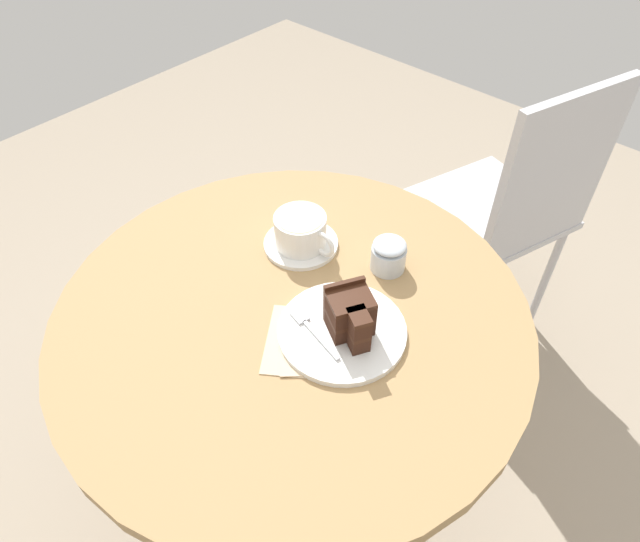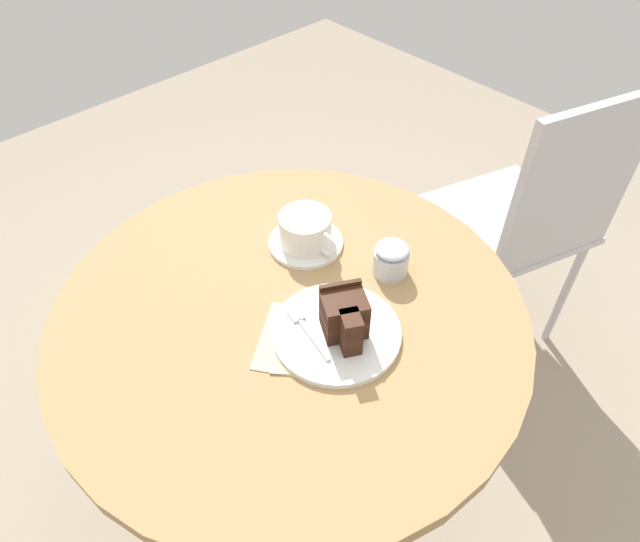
% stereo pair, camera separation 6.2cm
% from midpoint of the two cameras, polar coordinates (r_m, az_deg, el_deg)
% --- Properties ---
extents(ground_plane, '(4.40, 4.40, 0.01)m').
position_cam_midpoint_polar(ground_plane, '(1.64, -0.94, -20.36)').
color(ground_plane, gray).
rests_on(ground_plane, ground).
extents(cafe_table, '(0.87, 0.87, 0.71)m').
position_cam_midpoint_polar(cafe_table, '(1.12, -1.31, -7.57)').
color(cafe_table, '#A37F51').
rests_on(cafe_table, ground).
extents(saucer, '(0.15, 0.15, 0.01)m').
position_cam_midpoint_polar(saucer, '(1.15, 0.12, 2.82)').
color(saucer, white).
rests_on(saucer, cafe_table).
extents(coffee_cup, '(0.14, 0.10, 0.07)m').
position_cam_midpoint_polar(coffee_cup, '(1.12, 0.18, 4.14)').
color(coffee_cup, white).
rests_on(coffee_cup, saucer).
extents(teaspoon, '(0.06, 0.08, 0.00)m').
position_cam_midpoint_polar(teaspoon, '(1.18, 0.86, 4.37)').
color(teaspoon, silver).
rests_on(teaspoon, saucer).
extents(cake_plate, '(0.22, 0.22, 0.01)m').
position_cam_midpoint_polar(cake_plate, '(0.99, 3.47, -6.20)').
color(cake_plate, white).
rests_on(cake_plate, cafe_table).
extents(cake_slice, '(0.11, 0.09, 0.09)m').
position_cam_midpoint_polar(cake_slice, '(0.96, 4.38, -4.62)').
color(cake_slice, '#381E14').
rests_on(cake_slice, cake_plate).
extents(fork, '(0.13, 0.04, 0.00)m').
position_cam_midpoint_polar(fork, '(0.99, 0.28, -5.70)').
color(fork, silver).
rests_on(fork, cake_plate).
extents(napkin, '(0.22, 0.21, 0.00)m').
position_cam_midpoint_polar(napkin, '(0.98, 0.67, -7.09)').
color(napkin, beige).
rests_on(napkin, cafe_table).
extents(cafe_chair, '(0.48, 0.48, 0.89)m').
position_cam_midpoint_polar(cafe_chair, '(1.62, 21.61, 5.32)').
color(cafe_chair, '#BCBCC1').
rests_on(cafe_chair, ground).
extents(sugar_pot, '(0.07, 0.07, 0.07)m').
position_cam_midpoint_polar(sugar_pot, '(1.09, 8.76, 1.17)').
color(sugar_pot, silver).
rests_on(sugar_pot, cafe_table).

